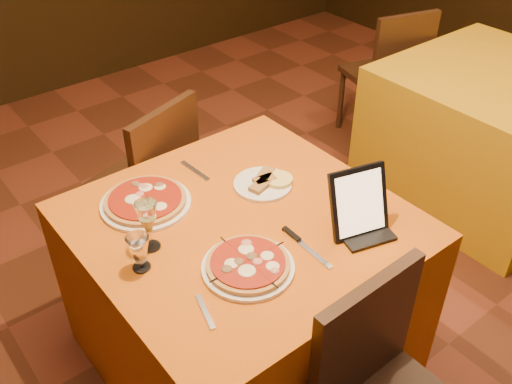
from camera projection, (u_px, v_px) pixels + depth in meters
main_table at (243, 292)px, 2.27m from camera, size 1.10×1.10×0.75m
side_table at (489, 135)px, 3.26m from camera, size 1.10×1.10×0.75m
chair_main_far at (140, 183)px, 2.74m from camera, size 0.54×0.54×0.91m
chair_side_far at (382, 74)px, 3.73m from camera, size 0.55×0.55×0.91m
pizza_near at (248, 266)px, 1.83m from camera, size 0.30×0.30×0.03m
pizza_far at (146, 202)px, 2.11m from camera, size 0.34×0.34×0.03m
cutlet_dish at (263, 183)px, 2.21m from camera, size 0.23×0.23×0.03m
wine_glass at (148, 225)px, 1.87m from camera, size 0.08×0.08×0.19m
water_glass at (139, 253)px, 1.81m from camera, size 0.08×0.08×0.13m
tablet at (359, 202)px, 1.93m from camera, size 0.23×0.15×0.24m
knife at (308, 249)px, 1.92m from camera, size 0.03×0.23×0.01m
fork_near at (205, 311)px, 1.69m from camera, size 0.05×0.14×0.01m
fork_far at (195, 171)px, 2.29m from camera, size 0.03×0.18×0.01m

